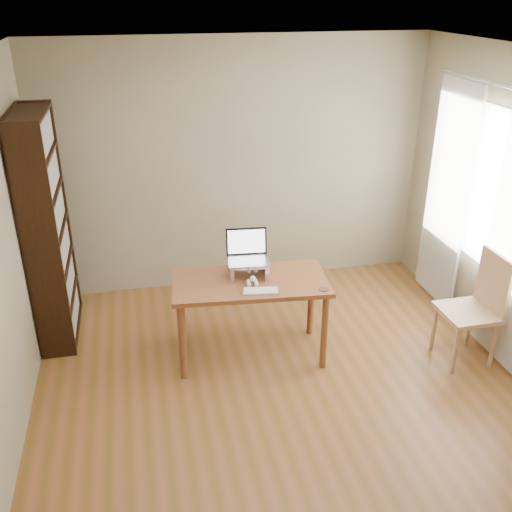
{
  "coord_description": "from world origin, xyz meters",
  "views": [
    {
      "loc": [
        -1.03,
        -3.38,
        3.01
      ],
      "look_at": [
        -0.11,
        0.77,
        0.98
      ],
      "focal_mm": 40.0,
      "sensor_mm": 36.0,
      "label": 1
    }
  ],
  "objects_px": {
    "laptop": "(247,252)",
    "keyboard": "(261,291)",
    "desk": "(250,291)",
    "cat": "(249,267)",
    "bookshelf": "(47,230)",
    "chair": "(477,305)"
  },
  "relations": [
    {
      "from": "desk",
      "to": "keyboard",
      "type": "xyz_separation_m",
      "value": [
        0.04,
        -0.22,
        0.11
      ]
    },
    {
      "from": "desk",
      "to": "chair",
      "type": "bearing_deg",
      "value": -8.81
    },
    {
      "from": "desk",
      "to": "keyboard",
      "type": "bearing_deg",
      "value": -74.18
    },
    {
      "from": "bookshelf",
      "to": "keyboard",
      "type": "xyz_separation_m",
      "value": [
        1.71,
        -0.98,
        -0.29
      ]
    },
    {
      "from": "bookshelf",
      "to": "laptop",
      "type": "distance_m",
      "value": 1.79
    },
    {
      "from": "desk",
      "to": "cat",
      "type": "relative_size",
      "value": 2.83
    },
    {
      "from": "desk",
      "to": "laptop",
      "type": "distance_m",
      "value": 0.33
    },
    {
      "from": "desk",
      "to": "cat",
      "type": "bearing_deg",
      "value": 87.37
    },
    {
      "from": "bookshelf",
      "to": "chair",
      "type": "bearing_deg",
      "value": -19.11
    },
    {
      "from": "chair",
      "to": "laptop",
      "type": "bearing_deg",
      "value": 161.17
    },
    {
      "from": "bookshelf",
      "to": "desk",
      "type": "relative_size",
      "value": 1.53
    },
    {
      "from": "bookshelf",
      "to": "cat",
      "type": "bearing_deg",
      "value": -20.95
    },
    {
      "from": "bookshelf",
      "to": "keyboard",
      "type": "relative_size",
      "value": 6.73
    },
    {
      "from": "keyboard",
      "to": "cat",
      "type": "height_order",
      "value": "cat"
    },
    {
      "from": "cat",
      "to": "keyboard",
      "type": "bearing_deg",
      "value": -79.96
    },
    {
      "from": "cat",
      "to": "laptop",
      "type": "bearing_deg",
      "value": 121.83
    },
    {
      "from": "desk",
      "to": "chair",
      "type": "distance_m",
      "value": 1.94
    },
    {
      "from": "keyboard",
      "to": "cat",
      "type": "bearing_deg",
      "value": 104.02
    },
    {
      "from": "cat",
      "to": "chair",
      "type": "distance_m",
      "value": 1.97
    },
    {
      "from": "chair",
      "to": "bookshelf",
      "type": "bearing_deg",
      "value": 160.2
    },
    {
      "from": "laptop",
      "to": "keyboard",
      "type": "distance_m",
      "value": 0.41
    },
    {
      "from": "bookshelf",
      "to": "laptop",
      "type": "height_order",
      "value": "bookshelf"
    }
  ]
}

